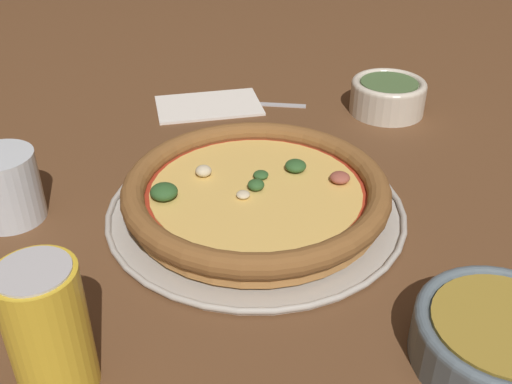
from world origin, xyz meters
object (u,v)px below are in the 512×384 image
object	(u,v)px
bowl_far	(388,95)
beverage_can	(48,330)
pizza_tray	(256,209)
napkin	(209,104)
bowl_near	(501,338)
fork	(241,103)
drinking_cup	(6,187)
pizza	(256,192)

from	to	relation	value
bowl_far	beverage_can	distance (m)	0.66
pizza_tray	bowl_far	distance (m)	0.36
napkin	bowl_near	bearing A→B (deg)	-78.46
bowl_near	napkin	size ratio (longest dim) A/B	0.87
napkin	fork	distance (m)	0.05
bowl_near	beverage_can	size ratio (longest dim) A/B	1.23
bowl_far	drinking_cup	size ratio (longest dim) A/B	1.39
bowl_near	beverage_can	world-z (taller)	beverage_can
pizza	beverage_can	xyz separation A→B (m)	(-0.23, -0.20, 0.03)
bowl_far	napkin	world-z (taller)	bowl_far
pizza_tray	napkin	size ratio (longest dim) A/B	2.03
bowl_near	napkin	bearing A→B (deg)	101.54
pizza	bowl_far	world-z (taller)	bowl_far
bowl_near	fork	xyz separation A→B (m)	(-0.07, 0.59, -0.02)
napkin	beverage_can	size ratio (longest dim) A/B	1.42
bowl_near	drinking_cup	xyz separation A→B (m)	(-0.42, 0.36, 0.02)
pizza	beverage_can	size ratio (longest dim) A/B	2.55
beverage_can	bowl_far	bearing A→B (deg)	38.34
drinking_cup	beverage_can	world-z (taller)	beverage_can
pizza_tray	beverage_can	size ratio (longest dim) A/B	2.89
drinking_cup	beverage_can	xyz separation A→B (m)	(0.05, -0.27, 0.02)
bowl_near	bowl_far	xyz separation A→B (m)	(0.15, 0.49, 0.00)
pizza_tray	drinking_cup	bearing A→B (deg)	164.93
pizza_tray	fork	distance (m)	0.32
bowl_far	napkin	xyz separation A→B (m)	(-0.27, 0.10, -0.03)
pizza	drinking_cup	distance (m)	0.29
bowl_near	drinking_cup	bearing A→B (deg)	139.47
pizza	bowl_near	world-z (taller)	pizza
bowl_far	pizza_tray	bearing A→B (deg)	-143.06
napkin	fork	xyz separation A→B (m)	(0.05, -0.00, -0.00)
pizza	napkin	distance (m)	0.32
bowl_far	drinking_cup	distance (m)	0.58
pizza	drinking_cup	world-z (taller)	drinking_cup
drinking_cup	fork	xyz separation A→B (m)	(0.35, 0.24, -0.04)
bowl_far	fork	world-z (taller)	bowl_far
bowl_near	fork	bearing A→B (deg)	96.50
pizza	fork	world-z (taller)	pizza
pizza_tray	beverage_can	world-z (taller)	beverage_can
bowl_near	fork	world-z (taller)	bowl_near
pizza_tray	fork	world-z (taller)	pizza_tray
pizza	bowl_far	xyz separation A→B (m)	(0.28, 0.21, -0.00)
bowl_far	drinking_cup	bearing A→B (deg)	-166.28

